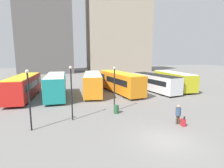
{
  "coord_description": "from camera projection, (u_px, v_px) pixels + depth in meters",
  "views": [
    {
      "loc": [
        -6.8,
        -9.85,
        5.88
      ],
      "look_at": [
        -0.03,
        13.62,
        1.84
      ],
      "focal_mm": 28.0,
      "sensor_mm": 36.0,
      "label": 1
    }
  ],
  "objects": [
    {
      "name": "trash_bin",
      "position": [
        116.0,
        109.0,
        17.82
      ],
      "size": [
        0.52,
        0.52,
        0.85
      ],
      "color": "#285633",
      "rests_on": "ground_plane"
    },
    {
      "name": "ground_plane",
      "position": [
        167.0,
        141.0,
        12.16
      ],
      "size": [
        160.0,
        160.0,
        0.0
      ],
      "primitive_type": "plane",
      "color": "slate"
    },
    {
      "name": "bus_1",
      "position": [
        56.0,
        85.0,
        24.26
      ],
      "size": [
        2.79,
        9.18,
        3.24
      ],
      "rotation": [
        0.0,
        0.0,
        1.55
      ],
      "color": "#19847F",
      "rests_on": "ground_plane"
    },
    {
      "name": "lamp_post_2",
      "position": [
        29.0,
        95.0,
        13.36
      ],
      "size": [
        0.28,
        0.28,
        4.83
      ],
      "color": "black",
      "rests_on": "ground_plane"
    },
    {
      "name": "bus_3",
      "position": [
        120.0,
        82.0,
        27.57
      ],
      "size": [
        4.08,
        11.23,
        3.21
      ],
      "rotation": [
        0.0,
        0.0,
        1.71
      ],
      "color": "orange",
      "rests_on": "ground_plane"
    },
    {
      "name": "building_block_right",
      "position": [
        118.0,
        35.0,
        64.83
      ],
      "size": [
        22.0,
        12.7,
        26.92
      ],
      "color": "tan",
      "rests_on": "ground_plane"
    },
    {
      "name": "bus_5",
      "position": [
        173.0,
        80.0,
        30.51
      ],
      "size": [
        3.11,
        9.98,
        2.96
      ],
      "rotation": [
        0.0,
        0.0,
        1.51
      ],
      "color": "gold",
      "rests_on": "ground_plane"
    },
    {
      "name": "traveler",
      "position": [
        178.0,
        113.0,
        14.93
      ],
      "size": [
        0.51,
        0.51,
        1.72
      ],
      "rotation": [
        0.0,
        0.0,
        1.4
      ],
      "color": "#4C3828",
      "rests_on": "ground_plane"
    },
    {
      "name": "lamp_post_1",
      "position": [
        114.0,
        85.0,
        18.13
      ],
      "size": [
        0.28,
        0.28,
        4.72
      ],
      "color": "black",
      "rests_on": "ground_plane"
    },
    {
      "name": "lamp_post_0",
      "position": [
        71.0,
        88.0,
        15.58
      ],
      "size": [
        0.28,
        0.28,
        4.96
      ],
      "color": "black",
      "rests_on": "ground_plane"
    },
    {
      "name": "suitcase",
      "position": [
        183.0,
        122.0,
        14.63
      ],
      "size": [
        0.33,
        0.48,
        0.89
      ],
      "rotation": [
        0.0,
        0.0,
        1.4
      ],
      "color": "#B7232D",
      "rests_on": "ground_plane"
    },
    {
      "name": "building_block_left",
      "position": [
        45.0,
        19.0,
        57.25
      ],
      "size": [
        16.86,
        12.47,
        35.17
      ],
      "color": "#5B5656",
      "rests_on": "ground_plane"
    },
    {
      "name": "bus_0",
      "position": [
        24.0,
        86.0,
        23.82
      ],
      "size": [
        3.31,
        10.51,
        3.11
      ],
      "rotation": [
        0.0,
        0.0,
        1.5
      ],
      "color": "red",
      "rests_on": "ground_plane"
    },
    {
      "name": "bus_4",
      "position": [
        155.0,
        82.0,
        28.51
      ],
      "size": [
        3.89,
        9.78,
        2.8
      ],
      "rotation": [
        0.0,
        0.0,
        1.72
      ],
      "color": "silver",
      "rests_on": "ground_plane"
    },
    {
      "name": "bus_2",
      "position": [
        93.0,
        83.0,
        26.48
      ],
      "size": [
        3.99,
        9.52,
        3.19
      ],
      "rotation": [
        0.0,
        0.0,
        1.41
      ],
      "color": "orange",
      "rests_on": "ground_plane"
    }
  ]
}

